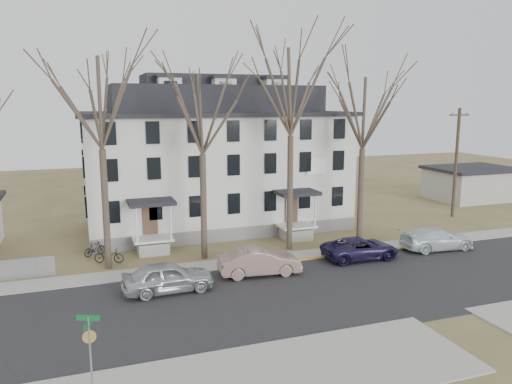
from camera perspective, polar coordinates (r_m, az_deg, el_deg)
name	(u,v)px	position (r m, az deg, el deg)	size (l,w,h in m)	color
ground	(348,304)	(26.07, 10.51, -12.51)	(120.00, 120.00, 0.00)	olive
main_road	(330,290)	(27.68, 8.40, -11.06)	(120.00, 10.00, 0.04)	#27272A
far_sidewalk	(286,258)	(32.78, 3.45, -7.54)	(120.00, 2.00, 0.08)	#A09F97
yellow_curb	(360,254)	(34.23, 11.84, -6.97)	(14.00, 0.25, 0.06)	gold
boarding_house	(215,160)	(40.26, -4.66, 3.63)	(20.80, 12.36, 12.05)	slate
distant_building	(471,183)	(56.49, 23.39, 0.94)	(8.50, 6.50, 3.35)	#A09F97
tree_far_left	(99,96)	(30.52, -17.47, 10.42)	(8.40, 8.40, 13.72)	#473B31
tree_mid_left	(202,109)	(31.35, -6.23, 9.46)	(7.80, 7.80, 12.74)	#473B31
tree_center	(291,85)	(33.27, 4.05, 12.09)	(9.00, 9.00, 14.70)	#473B31
tree_mid_right	(364,108)	(35.82, 12.22, 9.39)	(7.80, 7.80, 12.74)	#473B31
utility_pole_far	(456,162)	(46.66, 21.90, 3.25)	(2.00, 0.28, 9.50)	#3D3023
car_silver	(168,278)	(27.26, -10.04, -9.61)	(1.94, 4.83, 1.64)	#ACAFB1
car_tan	(259,262)	(29.38, 0.40, -8.03)	(1.68, 4.81, 1.59)	gray
car_navy	(360,249)	(32.96, 11.83, -6.38)	(2.31, 5.00, 1.39)	#1D183C
car_white	(437,239)	(36.46, 19.95, -5.09)	(2.08, 5.12, 1.49)	silver
bicycle_left	(109,256)	(32.83, -16.45, -7.04)	(0.64, 1.85, 0.97)	black
bicycle_right	(95,249)	(34.62, -17.94, -6.25)	(0.44, 1.55, 0.93)	black
street_sign	(90,342)	(18.91, -18.48, -15.92)	(0.80, 0.80, 2.81)	gray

